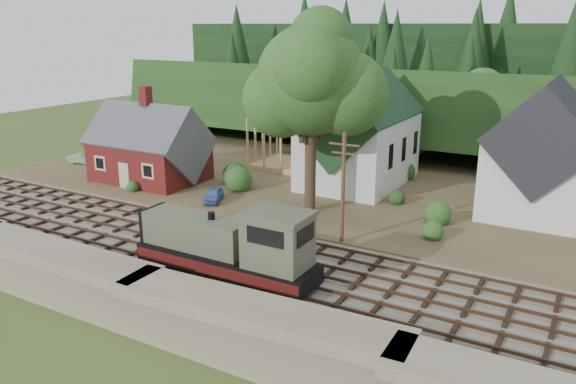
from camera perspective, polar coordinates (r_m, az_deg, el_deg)
The scene contains 17 objects.
ground at distance 38.74m, azimuth -7.34°, elevation -6.00°, with size 140.00×140.00×0.00m, color #384C1E.
embankment at distance 33.03m, azimuth -16.35°, elevation -10.75°, with size 64.00×5.00×1.60m, color #7F7259.
railroad_bed at distance 38.71m, azimuth -7.35°, elevation -5.89°, with size 64.00×11.00×0.16m, color #726B5B.
village_flat at distance 53.30m, azimuth 4.30°, elevation 0.61°, with size 64.00×26.00×0.30m, color brown.
hillside at distance 75.15m, azimuth 12.25°, elevation 4.88°, with size 70.00×28.00×8.00m, color #1E3F19.
ridge at distance 90.30m, azimuth 15.39°, elevation 6.59°, with size 80.00×20.00×12.00m, color black.
depot at distance 55.82m, azimuth -13.90°, elevation 4.14°, with size 10.80×7.41×9.00m.
church at distance 52.86m, azimuth 7.17°, elevation 6.00°, with size 8.40×15.17×13.00m.
farmhouse at distance 48.55m, azimuth 24.53°, elevation 3.29°, with size 8.40×10.80×10.60m.
timber_frame at distance 58.69m, azimuth 0.75°, elevation 5.28°, with size 8.20×6.20×6.99m.
lattice_tower at distance 63.04m, azimuth 3.48°, elevation 12.25°, with size 3.20×3.20×12.12m.
big_tree at distance 43.43m, azimuth 2.62°, elevation 10.54°, with size 10.90×8.40×14.70m.
telegraph_pole_near at distance 38.19m, azimuth 5.61°, elevation 0.48°, with size 2.20×0.28×8.00m.
locomotive at distance 33.79m, azimuth -5.76°, elevation -5.61°, with size 11.61×2.90×4.66m.
car_blue at distance 48.35m, azimuth -7.58°, elevation -0.29°, with size 1.33×3.30×1.12m, color #5775BC.
car_green at distance 65.07m, azimuth -20.17°, elevation 3.19°, with size 1.13×3.25×1.07m, color #74A673.
patio_set at distance 53.32m, azimuth -14.14°, elevation 2.43°, with size 2.00×2.00×2.23m.
Camera 1 is at (21.84, -28.36, 14.81)m, focal length 35.00 mm.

